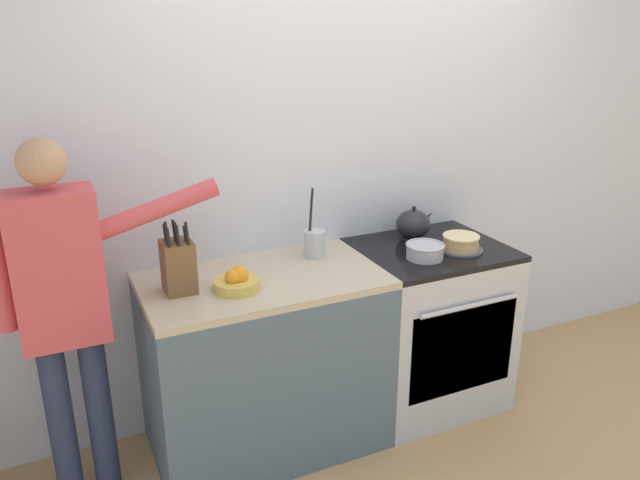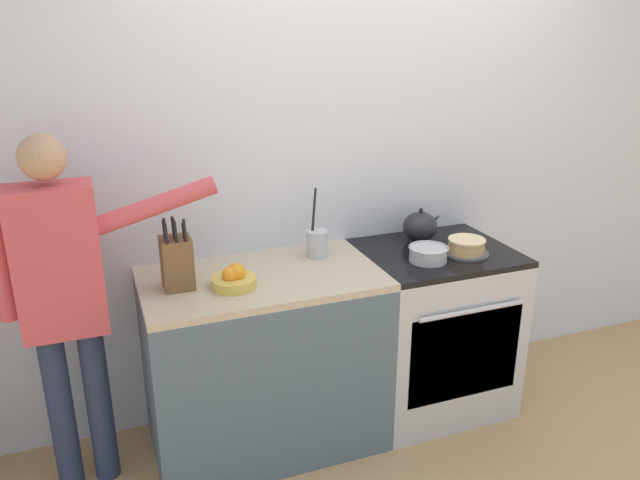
% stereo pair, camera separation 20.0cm
% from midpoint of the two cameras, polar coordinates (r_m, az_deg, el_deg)
% --- Properties ---
extents(ground_plane, '(16.00, 16.00, 0.00)m').
position_cam_midpoint_polar(ground_plane, '(3.35, 6.64, -17.85)').
color(ground_plane, tan).
extents(wall_back, '(8.00, 0.04, 2.60)m').
position_cam_midpoint_polar(wall_back, '(3.32, 1.47, 6.97)').
color(wall_back, silver).
rests_on(wall_back, ground_plane).
extents(counter_cabinet, '(1.11, 0.65, 0.90)m').
position_cam_midpoint_polar(counter_cabinet, '(3.11, -6.89, -11.07)').
color(counter_cabinet, '#4C6070').
rests_on(counter_cabinet, ground_plane).
extents(stove_range, '(0.76, 0.68, 0.90)m').
position_cam_midpoint_polar(stove_range, '(3.46, 8.11, -7.68)').
color(stove_range, '#B7BABF').
rests_on(stove_range, ground_plane).
extents(layer_cake, '(0.23, 0.23, 0.08)m').
position_cam_midpoint_polar(layer_cake, '(3.25, 11.03, -0.32)').
color(layer_cake, '#4C4C51').
rests_on(layer_cake, stove_range).
extents(tea_kettle, '(0.23, 0.18, 0.18)m').
position_cam_midpoint_polar(tea_kettle, '(3.38, 6.87, 1.42)').
color(tea_kettle, '#232328').
rests_on(tea_kettle, stove_range).
extents(mixing_bowl, '(0.20, 0.20, 0.07)m').
position_cam_midpoint_polar(mixing_bowl, '(3.12, 7.78, -1.02)').
color(mixing_bowl, '#B7BABF').
rests_on(mixing_bowl, stove_range).
extents(knife_block, '(0.13, 0.15, 0.32)m').
position_cam_midpoint_polar(knife_block, '(2.78, -14.85, -2.34)').
color(knife_block, brown).
rests_on(knife_block, counter_cabinet).
extents(utensil_crock, '(0.11, 0.11, 0.35)m').
position_cam_midpoint_polar(utensil_crock, '(3.10, -2.38, -0.25)').
color(utensil_crock, '#B7BABF').
rests_on(utensil_crock, counter_cabinet).
extents(fruit_bowl, '(0.20, 0.20, 0.11)m').
position_cam_midpoint_polar(fruit_bowl, '(2.77, -9.69, -3.81)').
color(fruit_bowl, gold).
rests_on(fruit_bowl, counter_cabinet).
extents(person_baker, '(0.92, 0.20, 1.62)m').
position_cam_midpoint_polar(person_baker, '(2.77, -24.27, -4.82)').
color(person_baker, '#283351').
rests_on(person_baker, ground_plane).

